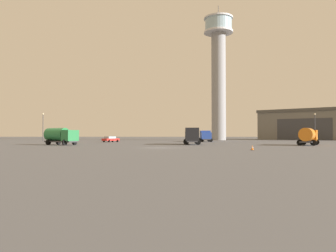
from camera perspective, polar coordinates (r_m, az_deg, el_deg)
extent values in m
plane|color=#545456|center=(45.85, -1.65, -3.84)|extent=(400.00, 400.00, 0.00)
cylinder|color=gray|center=(108.23, 8.84, 6.86)|extent=(4.62, 4.62, 35.04)
cylinder|color=silver|center=(112.19, 8.80, 15.90)|extent=(9.45, 9.45, 0.60)
cylinder|color=#99B7C6|center=(112.89, 8.80, 17.01)|extent=(8.70, 8.70, 3.98)
cylinder|color=silver|center=(113.62, 8.79, 18.09)|extent=(9.45, 9.45, 0.50)
cylinder|color=#38383D|center=(114.39, 8.79, 19.15)|extent=(0.16, 0.16, 4.00)
cube|color=#6B665B|center=(124.18, 23.59, -0.03)|extent=(35.41, 32.05, 9.46)
cube|color=#4A4740|center=(124.40, 23.56, 2.38)|extent=(36.25, 32.88, 1.00)
cube|color=#38383A|center=(115.90, 22.63, -0.53)|extent=(14.17, 10.21, 7.10)
cube|color=#38383D|center=(60.96, -18.24, -2.59)|extent=(6.52, 4.84, 0.24)
cube|color=#287A42|center=(59.26, -16.77, -1.60)|extent=(2.77, 3.06, 1.91)
cube|color=#99B7C6|center=(58.65, -16.21, -1.23)|extent=(1.11, 1.91, 0.95)
cylinder|color=#287A42|center=(61.73, -18.86, -1.39)|extent=(4.84, 4.08, 2.30)
cylinder|color=black|center=(60.09, -16.03, -2.74)|extent=(0.73, 1.01, 1.00)
cylinder|color=black|center=(58.56, -17.63, -2.76)|extent=(0.73, 1.01, 1.00)
cylinder|color=black|center=(63.14, -18.61, -2.65)|extent=(0.73, 1.01, 1.00)
cylinder|color=black|center=(61.68, -20.19, -2.67)|extent=(0.73, 1.01, 1.00)
cube|color=#38383D|center=(82.67, 6.58, -2.33)|extent=(1.96, 5.95, 0.24)
cube|color=#2847A8|center=(80.53, 6.72, -1.69)|extent=(2.42, 1.67, 1.64)
cube|color=#99B7C6|center=(79.76, 6.78, -1.45)|extent=(2.06, 0.09, 0.82)
cube|color=#2847A8|center=(83.64, 6.51, -1.53)|extent=(2.43, 3.99, 2.07)
cylinder|color=black|center=(80.72, 7.49, -2.44)|extent=(1.00, 0.28, 1.00)
cylinder|color=black|center=(80.50, 5.95, -2.45)|extent=(1.00, 0.28, 1.00)
cylinder|color=black|center=(84.56, 7.20, -2.39)|extent=(1.00, 0.28, 1.00)
cylinder|color=black|center=(84.35, 5.73, -2.40)|extent=(1.00, 0.28, 1.00)
cube|color=#38383D|center=(61.26, 23.30, -2.54)|extent=(4.91, 6.79, 0.24)
cube|color=orange|center=(63.65, 23.55, -1.52)|extent=(2.97, 2.79, 1.92)
cube|color=#99B7C6|center=(64.52, 23.64, -1.18)|extent=(1.79, 1.04, 0.96)
cylinder|color=orange|center=(60.16, 23.16, -1.38)|extent=(4.16, 5.06, 2.24)
cylinder|color=black|center=(63.73, 22.61, -2.61)|extent=(1.01, 0.73, 1.00)
cylinder|color=black|center=(63.48, 24.51, -2.59)|extent=(1.01, 0.73, 1.00)
cylinder|color=black|center=(59.40, 22.05, -2.70)|extent=(1.01, 0.73, 1.00)
cylinder|color=black|center=(59.14, 24.08, -2.69)|extent=(1.01, 0.73, 1.00)
cube|color=#38383D|center=(60.93, 4.17, -2.66)|extent=(2.03, 7.15, 0.24)
cube|color=black|center=(63.48, 4.09, -1.72)|extent=(2.42, 2.04, 1.74)
cube|color=#99B7C6|center=(64.41, 4.07, -1.40)|extent=(2.03, 0.12, 0.87)
cube|color=black|center=(59.77, 4.20, -1.45)|extent=(2.47, 4.87, 2.34)
cylinder|color=black|center=(63.40, 3.13, -2.72)|extent=(1.00, 0.29, 1.00)
cylinder|color=black|center=(63.46, 5.06, -2.72)|extent=(1.00, 0.29, 1.00)
cylinder|color=black|center=(58.77, 3.19, -2.82)|extent=(1.00, 0.29, 1.00)
cylinder|color=black|center=(58.84, 5.28, -2.82)|extent=(1.00, 0.29, 1.00)
cube|color=gold|center=(87.03, -17.25, -2.25)|extent=(4.57, 3.31, 0.55)
cube|color=#99B7C6|center=(87.04, -17.11, -1.91)|extent=(2.80, 2.42, 0.50)
cylinder|color=black|center=(86.10, -18.13, -2.44)|extent=(0.41, 0.66, 0.64)
cylinder|color=black|center=(87.78, -18.20, -2.41)|extent=(0.41, 0.66, 0.64)
cylinder|color=black|center=(86.31, -16.30, -2.45)|extent=(0.41, 0.66, 0.64)
cylinder|color=black|center=(87.99, -16.40, -2.43)|extent=(0.41, 0.66, 0.64)
cube|color=red|center=(81.06, -10.00, -2.36)|extent=(3.95, 4.62, 0.55)
cube|color=#99B7C6|center=(80.90, -10.10, -1.99)|extent=(2.73, 2.94, 0.50)
cylinder|color=black|center=(82.67, -9.70, -2.53)|extent=(0.63, 0.50, 0.64)
cylinder|color=black|center=(81.48, -8.86, -2.55)|extent=(0.63, 0.50, 0.64)
cylinder|color=black|center=(80.67, -11.14, -2.55)|extent=(0.63, 0.50, 0.64)
cylinder|color=black|center=(79.46, -10.30, -2.57)|extent=(0.63, 0.50, 0.64)
cylinder|color=#38383D|center=(100.76, 24.31, -0.31)|extent=(0.18, 0.18, 7.36)
sphere|color=#F9E5B2|center=(100.90, 24.29, 1.90)|extent=(0.44, 0.44, 0.44)
cylinder|color=#38383D|center=(100.74, -21.02, -0.30)|extent=(0.18, 0.18, 7.53)
sphere|color=#F9E5B2|center=(100.89, -21.00, 1.97)|extent=(0.44, 0.44, 0.44)
cube|color=black|center=(40.46, 14.54, -4.08)|extent=(0.36, 0.36, 0.04)
cone|color=orange|center=(40.44, 14.54, -3.67)|extent=(0.30, 0.30, 0.55)
cylinder|color=white|center=(40.44, 14.54, -3.63)|extent=(0.21, 0.21, 0.08)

